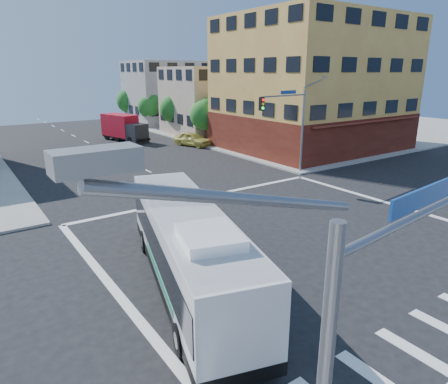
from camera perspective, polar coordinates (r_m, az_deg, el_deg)
ground at (r=21.07m, az=10.81°, el=-7.14°), size 120.00×120.00×0.00m
sidewalk_ne at (r=69.29m, az=10.79°, el=9.68°), size 50.00×50.00×0.15m
corner_building_ne at (r=46.57m, az=12.54°, el=13.35°), size 18.10×15.44×14.00m
building_east_near at (r=56.64m, az=-1.51°, el=12.91°), size 12.06×10.06×9.00m
building_east_far at (r=68.73m, az=-8.11°, el=13.88°), size 12.06×10.06×10.00m
signal_mast_ne at (r=33.39m, az=9.37°, el=10.69°), size 7.91×1.13×8.07m
signal_mast_sw at (r=6.58m, az=23.48°, el=-16.89°), size 7.91×1.01×8.07m
street_tree_a at (r=48.91m, az=-2.61°, el=11.18°), size 3.60×3.60×5.53m
street_tree_b at (r=55.80m, az=-7.08°, el=11.95°), size 3.80×3.80×5.79m
street_tree_c at (r=62.99m, az=-10.56°, el=12.09°), size 3.40×3.40×5.29m
street_tree_d at (r=70.31m, az=-13.35°, el=12.74°), size 4.00×4.00×6.03m
transit_bus at (r=16.08m, az=-5.18°, el=-7.80°), size 5.89×12.53×3.64m
box_truck at (r=52.07m, az=-14.08°, el=8.81°), size 3.86×7.50×3.24m
parked_car at (r=47.33m, az=-4.52°, el=7.56°), size 3.36×5.13×1.63m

